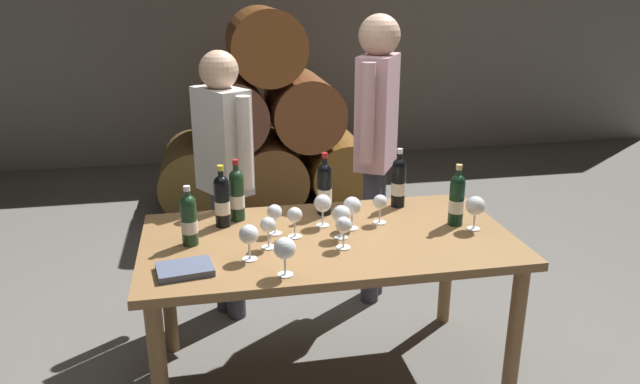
% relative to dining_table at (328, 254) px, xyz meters
% --- Properties ---
extents(ground_plane, '(14.00, 14.00, 0.00)m').
position_rel_dining_table_xyz_m(ground_plane, '(0.00, 0.00, -0.67)').
color(ground_plane, '#66635E').
extents(cellar_back_wall, '(10.00, 0.24, 2.80)m').
position_rel_dining_table_xyz_m(cellar_back_wall, '(0.00, 4.20, 0.73)').
color(cellar_back_wall, gray).
rests_on(cellar_back_wall, ground_plane).
extents(barrel_stack, '(1.86, 0.90, 1.69)m').
position_rel_dining_table_xyz_m(barrel_stack, '(0.00, 2.60, -0.01)').
color(barrel_stack, brown).
rests_on(barrel_stack, ground_plane).
extents(dining_table, '(1.70, 0.90, 0.76)m').
position_rel_dining_table_xyz_m(dining_table, '(0.00, 0.00, 0.00)').
color(dining_table, olive).
rests_on(dining_table, ground_plane).
extents(wine_bottle_0, '(0.07, 0.07, 0.30)m').
position_rel_dining_table_xyz_m(wine_bottle_0, '(0.63, 0.03, 0.22)').
color(wine_bottle_0, black).
rests_on(wine_bottle_0, dining_table).
extents(wine_bottle_1, '(0.07, 0.07, 0.32)m').
position_rel_dining_table_xyz_m(wine_bottle_1, '(0.04, 0.29, 0.23)').
color(wine_bottle_1, black).
rests_on(wine_bottle_1, dining_table).
extents(wine_bottle_2, '(0.07, 0.07, 0.31)m').
position_rel_dining_table_xyz_m(wine_bottle_2, '(-0.40, 0.30, 0.22)').
color(wine_bottle_2, '#19381E').
rests_on(wine_bottle_2, dining_table).
extents(wine_bottle_3, '(0.07, 0.07, 0.30)m').
position_rel_dining_table_xyz_m(wine_bottle_3, '(-0.47, 0.23, 0.22)').
color(wine_bottle_3, black).
rests_on(wine_bottle_3, dining_table).
extents(wine_bottle_4, '(0.07, 0.07, 0.31)m').
position_rel_dining_table_xyz_m(wine_bottle_4, '(0.44, 0.33, 0.22)').
color(wine_bottle_4, black).
rests_on(wine_bottle_4, dining_table).
extents(wine_bottle_5, '(0.07, 0.07, 0.28)m').
position_rel_dining_table_xyz_m(wine_bottle_5, '(-0.62, 0.03, 0.21)').
color(wine_bottle_5, '#19381E').
rests_on(wine_bottle_5, dining_table).
extents(wine_glass_0, '(0.07, 0.07, 0.15)m').
position_rel_dining_table_xyz_m(wine_glass_0, '(0.04, -0.14, 0.20)').
color(wine_glass_0, white).
rests_on(wine_glass_0, dining_table).
extents(wine_glass_1, '(0.08, 0.08, 0.16)m').
position_rel_dining_table_xyz_m(wine_glass_1, '(-0.00, 0.13, 0.20)').
color(wine_glass_1, white).
rests_on(wine_glass_1, dining_table).
extents(wine_glass_2, '(0.08, 0.08, 0.16)m').
position_rel_dining_table_xyz_m(wine_glass_2, '(-0.38, -0.18, 0.20)').
color(wine_glass_2, white).
rests_on(wine_glass_2, dining_table).
extents(wine_glass_3, '(0.07, 0.07, 0.14)m').
position_rel_dining_table_xyz_m(wine_glass_3, '(-0.28, -0.07, 0.19)').
color(wine_glass_3, white).
rests_on(wine_glass_3, dining_table).
extents(wine_glass_4, '(0.09, 0.09, 0.16)m').
position_rel_dining_table_xyz_m(wine_glass_4, '(0.70, -0.05, 0.21)').
color(wine_glass_4, white).
rests_on(wine_glass_4, dining_table).
extents(wine_glass_5, '(0.09, 0.09, 0.16)m').
position_rel_dining_table_xyz_m(wine_glass_5, '(0.13, 0.07, 0.20)').
color(wine_glass_5, white).
rests_on(wine_glass_5, dining_table).
extents(wine_glass_6, '(0.07, 0.07, 0.14)m').
position_rel_dining_table_xyz_m(wine_glass_6, '(0.28, 0.12, 0.19)').
color(wine_glass_6, white).
rests_on(wine_glass_6, dining_table).
extents(wine_glass_7, '(0.07, 0.07, 0.15)m').
position_rel_dining_table_xyz_m(wine_glass_7, '(-0.15, 0.02, 0.19)').
color(wine_glass_7, white).
rests_on(wine_glass_7, dining_table).
extents(wine_glass_8, '(0.08, 0.08, 0.16)m').
position_rel_dining_table_xyz_m(wine_glass_8, '(0.05, -0.03, 0.20)').
color(wine_glass_8, white).
rests_on(wine_glass_8, dining_table).
extents(wine_glass_9, '(0.09, 0.09, 0.16)m').
position_rel_dining_table_xyz_m(wine_glass_9, '(-0.25, -0.35, 0.21)').
color(wine_glass_9, white).
rests_on(wine_glass_9, dining_table).
extents(wine_glass_10, '(0.07, 0.07, 0.14)m').
position_rel_dining_table_xyz_m(wine_glass_10, '(-0.24, 0.08, 0.19)').
color(wine_glass_10, white).
rests_on(wine_glass_10, dining_table).
extents(tasting_notebook, '(0.24, 0.19, 0.03)m').
position_rel_dining_table_xyz_m(tasting_notebook, '(-0.64, -0.25, 0.11)').
color(tasting_notebook, '#4C5670').
rests_on(tasting_notebook, dining_table).
extents(sommelier_presenting, '(0.32, 0.44, 1.72)m').
position_rel_dining_table_xyz_m(sommelier_presenting, '(0.44, 0.75, 0.37)').
color(sommelier_presenting, '#383842').
rests_on(sommelier_presenting, ground_plane).
extents(taster_seated_left, '(0.32, 0.43, 1.54)m').
position_rel_dining_table_xyz_m(taster_seated_left, '(-0.44, 0.72, 0.25)').
color(taster_seated_left, '#383842').
rests_on(taster_seated_left, ground_plane).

